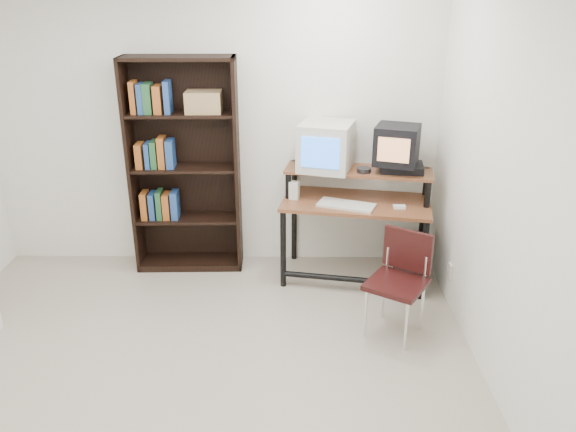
{
  "coord_description": "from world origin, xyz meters",
  "views": [
    {
      "loc": [
        0.71,
        -2.91,
        2.44
      ],
      "look_at": [
        0.67,
        1.1,
        0.8
      ],
      "focal_mm": 35.0,
      "sensor_mm": 36.0,
      "label": 1
    }
  ],
  "objects_px": {
    "pc_tower": "(409,262)",
    "crt_tv": "(397,145)",
    "computer_desk": "(356,205)",
    "crt_monitor": "(326,146)",
    "school_chair": "(400,273)",
    "bookshelf": "(185,165)"
  },
  "relations": [
    {
      "from": "crt_monitor",
      "to": "school_chair",
      "type": "height_order",
      "value": "crt_monitor"
    },
    {
      "from": "crt_tv",
      "to": "bookshelf",
      "type": "relative_size",
      "value": 0.23
    },
    {
      "from": "computer_desk",
      "to": "crt_monitor",
      "type": "relative_size",
      "value": 2.53
    },
    {
      "from": "school_chair",
      "to": "bookshelf",
      "type": "distance_m",
      "value": 2.13
    },
    {
      "from": "pc_tower",
      "to": "crt_tv",
      "type": "bearing_deg",
      "value": 149.9
    },
    {
      "from": "crt_tv",
      "to": "pc_tower",
      "type": "xyz_separation_m",
      "value": [
        0.15,
        -0.18,
        -1.0
      ]
    },
    {
      "from": "computer_desk",
      "to": "pc_tower",
      "type": "xyz_separation_m",
      "value": [
        0.47,
        -0.14,
        -0.48
      ]
    },
    {
      "from": "computer_desk",
      "to": "school_chair",
      "type": "xyz_separation_m",
      "value": [
        0.25,
        -0.86,
        -0.21
      ]
    },
    {
      "from": "crt_monitor",
      "to": "computer_desk",
      "type": "bearing_deg",
      "value": -12.15
    },
    {
      "from": "computer_desk",
      "to": "school_chair",
      "type": "relative_size",
      "value": 1.71
    },
    {
      "from": "crt_monitor",
      "to": "school_chair",
      "type": "relative_size",
      "value": 0.68
    },
    {
      "from": "computer_desk",
      "to": "school_chair",
      "type": "bearing_deg",
      "value": -63.86
    },
    {
      "from": "crt_tv",
      "to": "school_chair",
      "type": "bearing_deg",
      "value": -76.19
    },
    {
      "from": "computer_desk",
      "to": "pc_tower",
      "type": "height_order",
      "value": "computer_desk"
    },
    {
      "from": "computer_desk",
      "to": "crt_tv",
      "type": "distance_m",
      "value": 0.61
    },
    {
      "from": "school_chair",
      "to": "pc_tower",
      "type": "bearing_deg",
      "value": 105.34
    },
    {
      "from": "crt_tv",
      "to": "computer_desk",
      "type": "bearing_deg",
      "value": -153.85
    },
    {
      "from": "crt_monitor",
      "to": "crt_tv",
      "type": "height_order",
      "value": "same"
    },
    {
      "from": "crt_tv",
      "to": "pc_tower",
      "type": "bearing_deg",
      "value": -32.43
    },
    {
      "from": "crt_tv",
      "to": "bookshelf",
      "type": "distance_m",
      "value": 1.86
    },
    {
      "from": "crt_monitor",
      "to": "crt_tv",
      "type": "distance_m",
      "value": 0.6
    },
    {
      "from": "computer_desk",
      "to": "crt_monitor",
      "type": "xyz_separation_m",
      "value": [
        -0.27,
        0.14,
        0.48
      ]
    }
  ]
}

